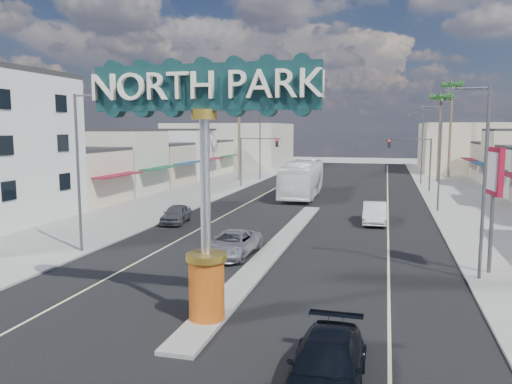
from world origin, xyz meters
The scene contains 26 objects.
ground centered at (0.00, 30.00, 0.00)m, with size 160.00×160.00×0.00m, color gray.
road centered at (0.00, 30.00, 0.01)m, with size 20.00×120.00×0.01m, color black.
median_island centered at (0.00, 14.00, 0.08)m, with size 1.30×30.00×0.16m, color gray.
sidewalk_left centered at (-14.00, 30.00, 0.06)m, with size 8.00×120.00×0.12m, color gray.
sidewalk_right centered at (14.00, 30.00, 0.06)m, with size 8.00×120.00×0.12m, color gray.
storefront_row_left centered at (-24.00, 43.00, 3.00)m, with size 12.00×42.00×6.00m, color beige.
backdrop_far_left centered at (-22.00, 75.00, 4.00)m, with size 20.00×20.00×8.00m, color #B7B29E.
backdrop_far_right centered at (22.00, 75.00, 4.00)m, with size 20.00×20.00×8.00m, color beige.
gateway_sign centered at (0.00, 1.98, 5.93)m, with size 8.20×1.50×9.15m.
traffic_signal_left centered at (-9.18, 43.99, 4.27)m, with size 5.09×0.45×6.00m.
traffic_signal_right centered at (9.18, 43.99, 4.27)m, with size 5.09×0.45×6.00m.
streetlight_l_near centered at (-10.43, 10.00, 5.07)m, with size 2.03×0.22×9.00m.
streetlight_l_mid centered at (-10.43, 30.00, 5.07)m, with size 2.03×0.22×9.00m.
streetlight_l_far centered at (-10.43, 52.00, 5.07)m, with size 2.03×0.22×9.00m.
streetlight_r_near centered at (10.43, 10.00, 5.07)m, with size 2.03×0.22×9.00m.
streetlight_r_mid centered at (10.43, 30.00, 5.07)m, with size 2.03×0.22×9.00m.
streetlight_r_far centered at (10.43, 52.00, 5.07)m, with size 2.03×0.22×9.00m.
palm_left_far centered at (-13.00, 50.00, 11.50)m, with size 2.60×2.60×13.10m.
palm_right_mid centered at (13.00, 56.00, 10.60)m, with size 2.60×2.60×12.10m.
palm_right_far centered at (15.00, 62.00, 12.39)m, with size 2.60×2.60×14.10m.
suv_left centered at (-2.00, 11.46, 0.69)m, with size 2.30×4.99×1.39m, color #BCBBC1.
suv_right centered at (4.82, -1.76, 0.71)m, with size 2.00×4.92×1.43m, color black.
car_parked_left centered at (-9.00, 19.77, 0.70)m, with size 1.65×4.10×1.40m, color #5C5D61.
car_parked_right centered at (5.50, 23.41, 0.80)m, with size 1.69×4.85×1.60m, color silver.
city_bus centered at (-2.26, 37.09, 1.87)m, with size 3.14×13.44×3.74m, color white.
bank_pylon_sign centered at (11.22, 11.16, 4.73)m, with size 0.46×1.92×6.10m.
Camera 1 is at (6.19, -14.59, 7.10)m, focal length 35.00 mm.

